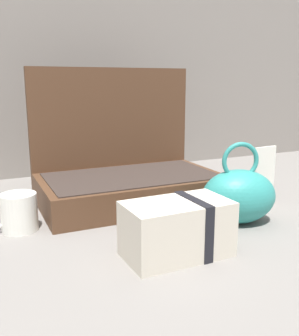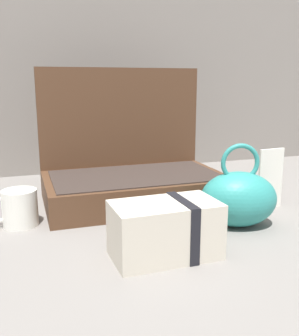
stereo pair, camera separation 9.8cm
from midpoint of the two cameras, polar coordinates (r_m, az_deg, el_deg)
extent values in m
plane|color=slate|center=(1.03, 2.36, -6.80)|extent=(6.00, 6.00, 0.00)
cube|color=#4C301E|center=(1.11, 0.52, -3.19)|extent=(0.51, 0.29, 0.08)
cube|color=#332823|center=(1.10, 0.52, -1.10)|extent=(0.47, 0.26, 0.00)
cube|color=#4C301E|center=(1.23, -1.90, 5.57)|extent=(0.51, 0.02, 0.38)
ellipsoid|color=teal|center=(0.97, 15.82, -4.47)|extent=(0.21, 0.17, 0.13)
torus|color=teal|center=(0.94, 16.14, 0.72)|extent=(0.09, 0.04, 0.09)
cube|color=beige|center=(0.78, 5.96, -9.10)|extent=(0.21, 0.12, 0.11)
cube|color=black|center=(0.79, 8.38, -8.71)|extent=(0.02, 0.12, 0.12)
cylinder|color=silver|center=(0.97, -15.84, -5.73)|extent=(0.08, 0.08, 0.09)
torus|color=silver|center=(0.97, -18.58, -5.92)|extent=(0.06, 0.01, 0.06)
cube|color=white|center=(1.12, 19.80, -1.53)|extent=(0.08, 0.01, 0.17)
camera|label=1|loc=(0.05, -87.14, 0.64)|focal=41.38mm
camera|label=2|loc=(0.05, 92.86, -0.64)|focal=41.38mm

